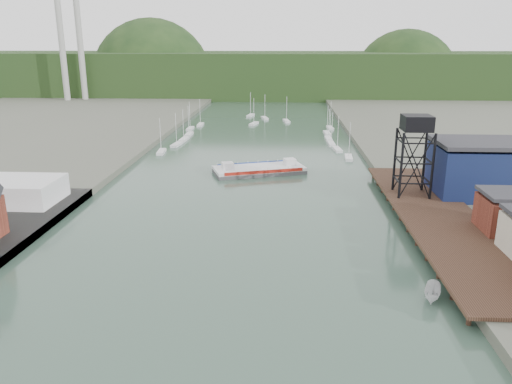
# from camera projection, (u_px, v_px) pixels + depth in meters

# --- Properties ---
(ground) EXTENTS (600.00, 600.00, 0.00)m
(ground) POSITION_uv_depth(u_px,v_px,m) (187.00, 381.00, 48.49)
(ground) COLOR #314C3D
(ground) RESTS_ON ground
(east_pier) EXTENTS (14.00, 70.00, 2.45)m
(east_pier) POSITION_uv_depth(u_px,v_px,m) (439.00, 217.00, 89.00)
(east_pier) COLOR black
(east_pier) RESTS_ON ground
(white_shed) EXTENTS (18.00, 12.00, 4.50)m
(white_shed) POSITION_uv_depth(u_px,v_px,m) (12.00, 191.00, 97.60)
(white_shed) COLOR silver
(white_shed) RESTS_ON west_quay
(lift_tower) EXTENTS (6.50, 6.50, 16.00)m
(lift_tower) POSITION_uv_depth(u_px,v_px,m) (416.00, 128.00, 97.61)
(lift_tower) COLOR black
(lift_tower) RESTS_ON east_pier
(blue_shed) EXTENTS (20.50, 14.50, 11.30)m
(blue_shed) POSITION_uv_depth(u_px,v_px,m) (485.00, 169.00, 101.17)
(blue_shed) COLOR #0E1F3D
(blue_shed) RESTS_ON east_land
(marina_sailboats) EXTENTS (57.71, 92.65, 0.90)m
(marina_sailboats) POSITION_uv_depth(u_px,v_px,m) (259.00, 133.00, 180.85)
(marina_sailboats) COLOR silver
(marina_sailboats) RESTS_ON ground
(smokestacks) EXTENTS (11.20, 8.20, 60.00)m
(smokestacks) POSITION_uv_depth(u_px,v_px,m) (71.00, 46.00, 268.06)
(smokestacks) COLOR #A2A29D
(smokestacks) RESTS_ON ground
(distant_hills) EXTENTS (500.00, 120.00, 80.00)m
(distant_hills) POSITION_uv_depth(u_px,v_px,m) (265.00, 76.00, 334.02)
(distant_hills) COLOR black
(distant_hills) RESTS_ON ground
(chain_ferry) EXTENTS (24.31, 15.81, 3.26)m
(chain_ferry) POSITION_uv_depth(u_px,v_px,m) (259.00, 169.00, 126.12)
(chain_ferry) COLOR #454547
(chain_ferry) RESTS_ON ground
(motorboat) EXTENTS (3.64, 5.57, 2.02)m
(motorboat) POSITION_uv_depth(u_px,v_px,m) (433.00, 293.00, 63.51)
(motorboat) COLOR silver
(motorboat) RESTS_ON ground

